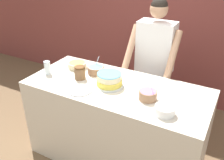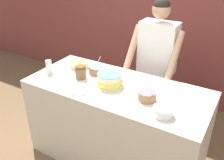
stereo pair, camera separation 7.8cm
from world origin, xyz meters
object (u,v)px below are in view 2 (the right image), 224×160
at_px(cake, 110,80).
at_px(stoneware_jar, 81,72).
at_px(person_baker, 157,57).
at_px(frosting_bowl_purple, 147,95).
at_px(frosting_bowl_white, 163,111).
at_px(drinking_glass, 49,67).
at_px(ceramic_plate, 80,90).
at_px(frosting_bowl_yellow, 79,64).
at_px(frosting_bowl_blue, 97,69).

height_order(cake, stoneware_jar, stoneware_jar).
bearing_deg(stoneware_jar, person_baker, 55.63).
xyz_separation_m(frosting_bowl_purple, stoneware_jar, (-0.76, 0.04, 0.02)).
bearing_deg(cake, frosting_bowl_white, -18.30).
bearing_deg(drinking_glass, frosting_bowl_purple, 1.78).
bearing_deg(frosting_bowl_white, cake, 161.70).
xyz_separation_m(person_baker, frosting_bowl_white, (0.44, -0.96, -0.03)).
bearing_deg(stoneware_jar, frosting_bowl_purple, -3.05).
xyz_separation_m(drinking_glass, stoneware_jar, (0.37, 0.08, -0.01)).
bearing_deg(frosting_bowl_white, ceramic_plate, -178.58).
relative_size(cake, ceramic_plate, 1.27).
bearing_deg(ceramic_plate, stoneware_jar, 124.42).
bearing_deg(cake, ceramic_plate, -130.17).
height_order(person_baker, ceramic_plate, person_baker).
xyz_separation_m(frosting_bowl_yellow, drinking_glass, (-0.18, -0.28, 0.04)).
height_order(frosting_bowl_yellow, frosting_bowl_purple, frosting_bowl_purple).
bearing_deg(person_baker, stoneware_jar, -124.37).
xyz_separation_m(frosting_bowl_purple, drinking_glass, (-1.13, -0.03, 0.03)).
bearing_deg(person_baker, drinking_glass, -136.56).
height_order(cake, frosting_bowl_yellow, cake).
height_order(frosting_bowl_blue, stoneware_jar, frosting_bowl_blue).
relative_size(frosting_bowl_white, frosting_bowl_blue, 0.93).
height_order(frosting_bowl_purple, frosting_bowl_blue, frosting_bowl_blue).
bearing_deg(frosting_bowl_blue, person_baker, 52.39).
bearing_deg(frosting_bowl_blue, ceramic_plate, -80.55).
distance_m(frosting_bowl_blue, ceramic_plate, 0.40).
distance_m(person_baker, frosting_bowl_blue, 0.74).
bearing_deg(frosting_bowl_purple, person_baker, 106.16).
relative_size(cake, frosting_bowl_yellow, 1.42).
xyz_separation_m(frosting_bowl_purple, frosting_bowl_white, (0.20, -0.15, -0.01)).
height_order(drinking_glass, ceramic_plate, drinking_glass).
distance_m(ceramic_plate, stoneware_jar, 0.26).
distance_m(person_baker, ceramic_plate, 1.05).
height_order(person_baker, frosting_bowl_purple, person_baker).
xyz_separation_m(cake, stoneware_jar, (-0.34, -0.02, 0.01)).
bearing_deg(cake, person_baker, 75.70).
height_order(frosting_bowl_white, drinking_glass, frosting_bowl_white).
height_order(frosting_bowl_yellow, frosting_bowl_white, frosting_bowl_white).
distance_m(frosting_bowl_yellow, ceramic_plate, 0.53).
bearing_deg(frosting_bowl_yellow, ceramic_plate, -51.82).
xyz_separation_m(frosting_bowl_purple, ceramic_plate, (-0.62, -0.17, -0.04)).
xyz_separation_m(cake, frosting_bowl_blue, (-0.26, 0.17, -0.02)).
relative_size(frosting_bowl_white, drinking_glass, 1.13).
bearing_deg(frosting_bowl_yellow, stoneware_jar, -48.39).
distance_m(drinking_glass, stoneware_jar, 0.37).
bearing_deg(frosting_bowl_purple, drinking_glass, -178.22).
bearing_deg(frosting_bowl_yellow, cake, -19.67).
bearing_deg(cake, frosting_bowl_yellow, 160.33).
bearing_deg(frosting_bowl_blue, frosting_bowl_white, -22.81).
bearing_deg(ceramic_plate, frosting_bowl_yellow, 128.18).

